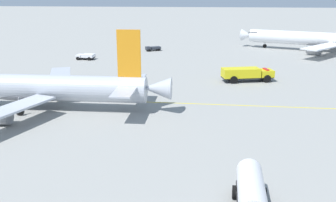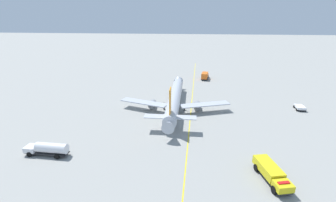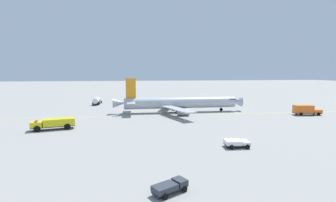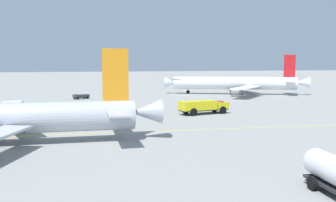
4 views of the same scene
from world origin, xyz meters
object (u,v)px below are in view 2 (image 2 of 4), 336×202
airliner_main (175,99)px  pushback_tug_truck (300,107)px  fuel_tanker_truck (48,149)px  catering_truck_truck (205,76)px  fire_tender_truck (271,172)px

airliner_main → pushback_tug_truck: bearing=-86.1°
airliner_main → fuel_tanker_truck: 38.83m
catering_truck_truck → pushback_tug_truck: 45.21m
fire_tender_truck → fuel_tanker_truck: 44.89m
airliner_main → pushback_tug_truck: airliner_main is taller
fuel_tanker_truck → catering_truck_truck: size_ratio=1.12×
pushback_tug_truck → airliner_main: bearing=98.3°
airliner_main → pushback_tug_truck: size_ratio=9.91×
fuel_tanker_truck → catering_truck_truck: catering_truck_truck is taller
fire_tender_truck → fuel_tanker_truck: size_ratio=1.03×
catering_truck_truck → pushback_tug_truck: size_ratio=1.93×
fuel_tanker_truck → pushback_tug_truck: 71.85m
fire_tender_truck → catering_truck_truck: bearing=173.5°
airliner_main → fire_tender_truck: airliner_main is taller
airliner_main → fire_tender_truck: bearing=-149.3°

